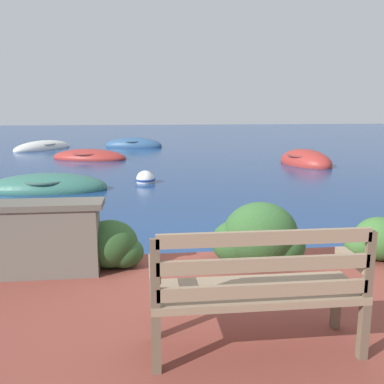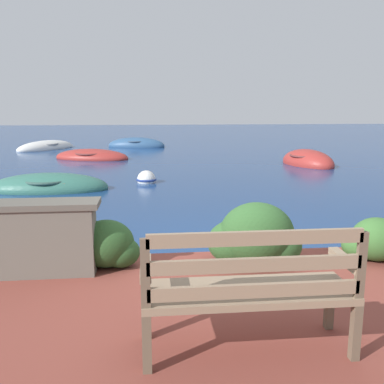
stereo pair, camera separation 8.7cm
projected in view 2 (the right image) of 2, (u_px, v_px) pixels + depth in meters
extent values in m
plane|color=navy|center=(231.00, 268.00, 5.11)|extent=(80.00, 80.00, 0.00)
cube|color=brown|center=(147.00, 313.00, 3.14)|extent=(0.06, 0.06, 0.40)
cube|color=brown|center=(329.00, 304.00, 3.27)|extent=(0.06, 0.06, 0.40)
cube|color=brown|center=(147.00, 344.00, 2.73)|extent=(0.06, 0.06, 0.40)
cube|color=brown|center=(355.00, 332.00, 2.86)|extent=(0.06, 0.06, 0.40)
cube|color=#8C755B|center=(247.00, 292.00, 2.95)|extent=(1.45, 0.48, 0.05)
cube|color=#8C755B|center=(255.00, 291.00, 2.73)|extent=(1.38, 0.04, 0.09)
cube|color=#8C755B|center=(256.00, 265.00, 2.69)|extent=(1.38, 0.04, 0.09)
cube|color=#8C755B|center=(257.00, 238.00, 2.66)|extent=(1.38, 0.04, 0.09)
cube|color=brown|center=(145.00, 274.00, 2.63)|extent=(0.06, 0.04, 0.45)
cube|color=brown|center=(361.00, 265.00, 2.77)|extent=(0.06, 0.04, 0.45)
cube|color=#8C755B|center=(146.00, 268.00, 2.85)|extent=(0.07, 0.43, 0.05)
cube|color=#8C755B|center=(346.00, 260.00, 2.98)|extent=(0.07, 0.43, 0.05)
ellipsoid|color=#284C23|center=(106.00, 244.00, 4.54)|extent=(0.60, 0.54, 0.51)
ellipsoid|color=#284C23|center=(91.00, 249.00, 4.58)|extent=(0.45, 0.40, 0.36)
ellipsoid|color=#284C23|center=(120.00, 252.00, 4.54)|extent=(0.42, 0.38, 0.33)
ellipsoid|color=#2D5628|center=(257.00, 234.00, 4.58)|extent=(0.80, 0.72, 0.68)
ellipsoid|color=#2D5628|center=(235.00, 242.00, 4.63)|extent=(0.60, 0.54, 0.48)
ellipsoid|color=#2D5628|center=(276.00, 245.00, 4.58)|extent=(0.56, 0.51, 0.44)
ellipsoid|color=#38662D|center=(377.00, 239.00, 4.73)|extent=(0.57, 0.51, 0.48)
ellipsoid|color=#38662D|center=(361.00, 245.00, 4.77)|extent=(0.43, 0.38, 0.34)
ellipsoid|color=#336B5B|center=(49.00, 188.00, 9.86)|extent=(2.73, 1.20, 0.69)
torus|color=#304F46|center=(48.00, 180.00, 9.82)|extent=(1.19, 1.19, 0.07)
cube|color=#846647|center=(66.00, 181.00, 9.86)|extent=(0.13, 0.93, 0.04)
cube|color=#846647|center=(33.00, 181.00, 9.80)|extent=(0.13, 0.93, 0.04)
ellipsoid|color=#9E2D28|center=(308.00, 163.00, 14.06)|extent=(1.76, 2.50, 0.90)
torus|color=brown|center=(308.00, 155.00, 14.01)|extent=(1.47, 1.47, 0.07)
cube|color=#846647|center=(302.00, 155.00, 14.33)|extent=(0.93, 0.38, 0.04)
cube|color=#846647|center=(313.00, 157.00, 13.76)|extent=(0.93, 0.38, 0.04)
ellipsoid|color=#9E2D28|center=(92.00, 158.00, 15.65)|extent=(3.06, 2.10, 0.64)
torus|color=brown|center=(92.00, 153.00, 15.62)|extent=(1.60, 1.60, 0.07)
cube|color=#846647|center=(81.00, 153.00, 15.72)|extent=(0.44, 0.99, 0.04)
cube|color=#846647|center=(101.00, 154.00, 15.55)|extent=(0.44, 0.99, 0.04)
ellipsoid|color=silver|center=(46.00, 148.00, 19.17)|extent=(2.66, 3.18, 0.69)
torus|color=gray|center=(46.00, 144.00, 19.13)|extent=(1.55, 1.55, 0.07)
cube|color=#846647|center=(38.00, 145.00, 18.74)|extent=(0.79, 0.60, 0.04)
cube|color=#846647|center=(52.00, 144.00, 19.47)|extent=(0.79, 0.60, 0.04)
ellipsoid|color=#2D517A|center=(136.00, 146.00, 20.17)|extent=(2.85, 1.56, 0.80)
torus|color=#2D4157|center=(136.00, 141.00, 20.12)|extent=(1.21, 1.21, 0.07)
cube|color=#846647|center=(128.00, 142.00, 20.17)|extent=(0.29, 0.80, 0.04)
cube|color=#846647|center=(143.00, 142.00, 20.09)|extent=(0.29, 0.80, 0.04)
sphere|color=white|center=(146.00, 180.00, 10.79)|extent=(0.47, 0.47, 0.47)
torus|color=navy|center=(146.00, 180.00, 10.79)|extent=(0.51, 0.51, 0.06)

